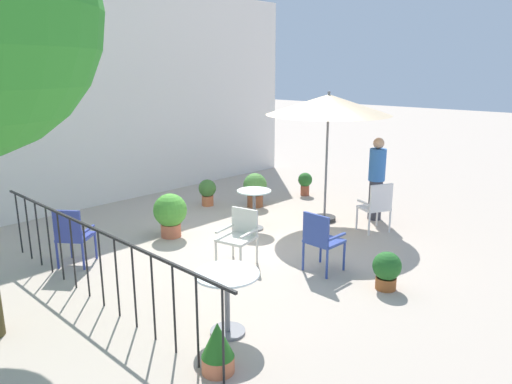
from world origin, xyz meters
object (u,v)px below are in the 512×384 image
potted_plant_0 (170,213)px  potted_plant_1 (387,269)px  patio_chair_1 (240,233)px  potted_plant_5 (305,182)px  standing_person (377,178)px  potted_plant_3 (218,348)px  patio_chair_0 (72,234)px  patio_chair_3 (321,238)px  patio_chair_2 (377,204)px  potted_plant_2 (255,188)px  cafe_table_1 (254,203)px  potted_plant_4 (207,191)px  patio_umbrella_0 (329,106)px  cafe_table_0 (227,291)px

potted_plant_0 → potted_plant_1: bearing=-78.8°
patio_chair_1 → potted_plant_5: patio_chair_1 is taller
patio_chair_1 → potted_plant_5: 4.32m
standing_person → potted_plant_0: bearing=148.7°
potted_plant_0 → potted_plant_3: 4.09m
patio_chair_0 → patio_chair_3: (2.38, -2.81, 0.01)m
patio_chair_2 → potted_plant_5: size_ratio=1.70×
potted_plant_1 → standing_person: bearing=33.0°
patio_chair_3 → potted_plant_2: patio_chair_3 is taller
patio_chair_0 → standing_person: standing_person is taller
potted_plant_0 → potted_plant_3: bearing=-120.1°
patio_chair_0 → potted_plant_5: patio_chair_0 is taller
cafe_table_1 → potted_plant_4: bearing=76.3°
patio_umbrella_0 → potted_plant_4: patio_umbrella_0 is taller
patio_chair_0 → standing_person: 5.61m
patio_chair_0 → potted_plant_4: bearing=16.8°
cafe_table_0 → potted_plant_0: 3.42m
patio_chair_2 → potted_plant_3: bearing=-167.9°
patio_chair_2 → potted_plant_3: patio_chair_2 is taller
patio_umbrella_0 → potted_plant_4: bearing=109.6°
cafe_table_0 → potted_plant_3: bearing=-140.5°
cafe_table_0 → potted_plant_1: size_ratio=1.39×
patio_chair_1 → cafe_table_1: bearing=36.1°
patio_umbrella_0 → patio_chair_2: bearing=-86.0°
potted_plant_4 → potted_plant_2: bearing=-50.8°
cafe_table_0 → potted_plant_5: 6.26m
potted_plant_1 → potted_plant_3: size_ratio=0.98×
patio_chair_0 → potted_plant_2: size_ratio=1.24×
patio_chair_0 → potted_plant_0: (1.79, 0.02, -0.07)m
potted_plant_0 → standing_person: 4.02m
standing_person → patio_chair_1: bearing=174.4°
potted_plant_2 → cafe_table_0: bearing=-139.6°
patio_chair_1 → patio_chair_2: (2.72, -0.76, 0.04)m
patio_chair_1 → potted_plant_4: (1.76, 2.80, -0.16)m
patio_chair_0 → patio_chair_1: (1.80, -1.73, -0.03)m
patio_chair_3 → patio_chair_1: bearing=118.5°
potted_plant_0 → potted_plant_5: bearing=0.9°
cafe_table_1 → standing_person: 2.49m
cafe_table_1 → potted_plant_2: size_ratio=1.02×
patio_chair_2 → potted_plant_2: patio_chair_2 is taller
potted_plant_1 → patio_chair_1: bearing=109.9°
patio_chair_3 → standing_person: 2.94m
potted_plant_2 → patio_chair_0: bearing=-176.4°
cafe_table_1 → standing_person: size_ratio=0.46×
cafe_table_1 → patio_chair_0: (-3.11, 0.77, 0.00)m
patio_chair_1 → patio_chair_3: 1.23m
cafe_table_0 → potted_plant_3: (-0.55, -0.46, -0.25)m
patio_chair_3 → cafe_table_0: bearing=-173.2°
patio_chair_0 → patio_chair_3: size_ratio=1.01×
potted_plant_2 → potted_plant_3: bearing=-139.8°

